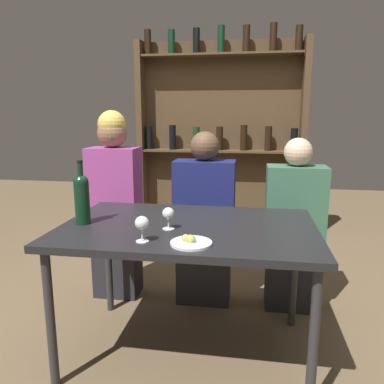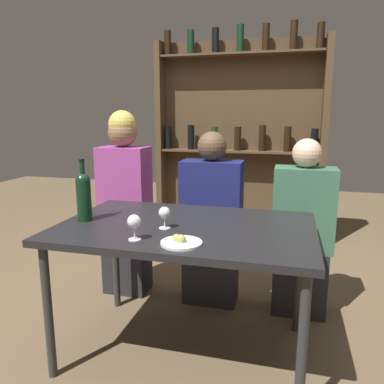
{
  "view_description": "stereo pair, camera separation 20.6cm",
  "coord_description": "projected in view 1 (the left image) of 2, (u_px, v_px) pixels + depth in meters",
  "views": [
    {
      "loc": [
        0.31,
        -1.86,
        1.31
      ],
      "look_at": [
        0.0,
        0.13,
        0.89
      ],
      "focal_mm": 35.0,
      "sensor_mm": 36.0,
      "label": 1
    },
    {
      "loc": [
        0.51,
        -1.82,
        1.31
      ],
      "look_at": [
        0.0,
        0.13,
        0.89
      ],
      "focal_mm": 35.0,
      "sensor_mm": 36.0,
      "label": 2
    }
  ],
  "objects": [
    {
      "name": "wine_glass_0",
      "position": [
        168.0,
        214.0,
        1.88
      ],
      "size": [
        0.06,
        0.06,
        0.11
      ],
      "color": "silver",
      "rests_on": "dining_table"
    },
    {
      "name": "wine_glass_1",
      "position": [
        142.0,
        224.0,
        1.69
      ],
      "size": [
        0.06,
        0.06,
        0.12
      ],
      "color": "silver",
      "rests_on": "dining_table"
    },
    {
      "name": "wine_bottle",
      "position": [
        82.0,
        197.0,
        1.96
      ],
      "size": [
        0.08,
        0.08,
        0.34
      ],
      "color": "black",
      "rests_on": "dining_table"
    },
    {
      "name": "dining_table",
      "position": [
        188.0,
        236.0,
        1.98
      ],
      "size": [
        1.33,
        0.86,
        0.74
      ],
      "color": "black",
      "rests_on": "ground_plane"
    },
    {
      "name": "wine_rack_wall",
      "position": [
        220.0,
        136.0,
        3.79
      ],
      "size": [
        1.67,
        0.21,
        2.14
      ],
      "color": "#4C3823",
      "rests_on": "ground_plane"
    },
    {
      "name": "seated_person_left",
      "position": [
        115.0,
        207.0,
        2.67
      ],
      "size": [
        0.35,
        0.22,
        1.34
      ],
      "color": "#26262B",
      "rests_on": "ground_plane"
    },
    {
      "name": "seated_person_center",
      "position": [
        204.0,
        224.0,
        2.59
      ],
      "size": [
        0.41,
        0.22,
        1.2
      ],
      "color": "#26262B",
      "rests_on": "ground_plane"
    },
    {
      "name": "seated_person_right",
      "position": [
        294.0,
        231.0,
        2.5
      ],
      "size": [
        0.38,
        0.22,
        1.17
      ],
      "color": "#26262B",
      "rests_on": "ground_plane"
    },
    {
      "name": "food_plate_0",
      "position": [
        191.0,
        242.0,
        1.67
      ],
      "size": [
        0.19,
        0.19,
        0.05
      ],
      "color": "white",
      "rests_on": "dining_table"
    },
    {
      "name": "ground_plane",
      "position": [
        188.0,
        351.0,
        2.11
      ],
      "size": [
        10.0,
        10.0,
        0.0
      ],
      "primitive_type": "plane",
      "color": "brown"
    }
  ]
}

